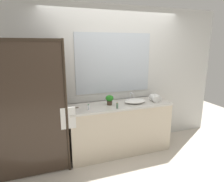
{
  "coord_description": "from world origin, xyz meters",
  "views": [
    {
      "loc": [
        -1.2,
        -3.01,
        1.91
      ],
      "look_at": [
        -0.15,
        0.0,
        1.15
      ],
      "focal_mm": 30.95,
      "sensor_mm": 36.0,
      "label": 1
    }
  ],
  "objects": [
    {
      "name": "amenity_bottle_shampoo",
      "position": [
        -0.59,
        -0.11,
        0.94
      ],
      "size": [
        0.03,
        0.03,
        0.09
      ],
      "color": "silver",
      "rests_on": "vanity_cabinet"
    },
    {
      "name": "sink_basin",
      "position": [
        0.29,
        -0.01,
        0.93
      ],
      "size": [
        0.39,
        0.29,
        0.07
      ],
      "primitive_type": "ellipsoid",
      "color": "white",
      "rests_on": "vanity_cabinet"
    },
    {
      "name": "amenity_bottle_lotion",
      "position": [
        -0.13,
        -0.2,
        0.95
      ],
      "size": [
        0.03,
        0.03,
        0.1
      ],
      "color": "#4C7056",
      "rests_on": "vanity_cabinet"
    },
    {
      "name": "rolled_towel_middle",
      "position": [
        0.65,
        -0.05,
        0.96
      ],
      "size": [
        0.14,
        0.21,
        0.12
      ],
      "primitive_type": "cylinder",
      "rotation": [
        1.57,
        0.0,
        -0.12
      ],
      "color": "white",
      "rests_on": "vanity_cabinet"
    },
    {
      "name": "vanity_cabinet",
      "position": [
        0.0,
        0.01,
        0.45
      ],
      "size": [
        1.8,
        0.58,
        0.9
      ],
      "color": "beige",
      "rests_on": "ground_plane"
    },
    {
      "name": "potted_plant",
      "position": [
        -0.19,
        0.03,
        1.0
      ],
      "size": [
        0.14,
        0.14,
        0.17
      ],
      "color": "#473828",
      "rests_on": "vanity_cabinet"
    },
    {
      "name": "wall_back_with_mirror",
      "position": [
        0.0,
        0.34,
        1.31
      ],
      "size": [
        4.4,
        0.06,
        2.6
      ],
      "color": "silver",
      "rests_on": "ground_plane"
    },
    {
      "name": "ground_plane",
      "position": [
        0.0,
        0.0,
        0.0
      ],
      "size": [
        8.0,
        8.0,
        0.0
      ],
      "primitive_type": "plane",
      "color": "beige"
    },
    {
      "name": "shower_enclosure",
      "position": [
        -1.28,
        -0.19,
        1.02
      ],
      "size": [
        1.2,
        0.59,
        2.0
      ],
      "color": "#2D2319",
      "rests_on": "ground_plane"
    },
    {
      "name": "faucet",
      "position": [
        0.29,
        0.17,
        0.95
      ],
      "size": [
        0.17,
        0.15,
        0.15
      ],
      "color": "silver",
      "rests_on": "vanity_cabinet"
    },
    {
      "name": "rolled_towel_near_edge",
      "position": [
        0.76,
        0.01,
        0.95
      ],
      "size": [
        0.13,
        0.21,
        0.1
      ],
      "primitive_type": "cylinder",
      "rotation": [
        1.57,
        0.0,
        -0.14
      ],
      "color": "white",
      "rests_on": "vanity_cabinet"
    }
  ]
}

